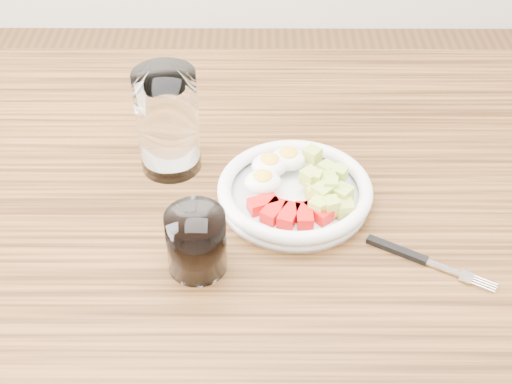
% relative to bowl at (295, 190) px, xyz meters
% --- Properties ---
extents(dining_table, '(1.50, 0.90, 0.77)m').
position_rel_bowl_xyz_m(dining_table, '(-0.04, -0.03, -0.12)').
color(dining_table, brown).
rests_on(dining_table, ground).
extents(bowl, '(0.21, 0.21, 0.05)m').
position_rel_bowl_xyz_m(bowl, '(0.00, 0.00, 0.00)').
color(bowl, white).
rests_on(bowl, dining_table).
extents(fork, '(0.15, 0.10, 0.01)m').
position_rel_bowl_xyz_m(fork, '(0.15, -0.11, -0.02)').
color(fork, black).
rests_on(fork, dining_table).
extents(water_glass, '(0.09, 0.09, 0.16)m').
position_rel_bowl_xyz_m(water_glass, '(-0.18, 0.08, 0.06)').
color(water_glass, white).
rests_on(water_glass, dining_table).
extents(coffee_glass, '(0.07, 0.07, 0.08)m').
position_rel_bowl_xyz_m(coffee_glass, '(-0.13, -0.12, 0.02)').
color(coffee_glass, white).
rests_on(coffee_glass, dining_table).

